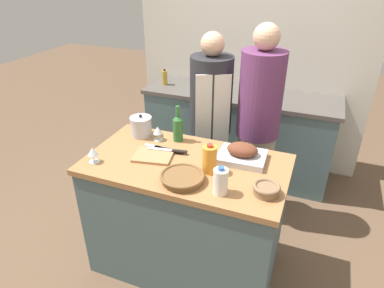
{
  "coord_description": "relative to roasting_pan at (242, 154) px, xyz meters",
  "views": [
    {
      "loc": [
        0.74,
        -1.77,
        2.09
      ],
      "look_at": [
        0.0,
        0.11,
        0.99
      ],
      "focal_mm": 32.0,
      "sensor_mm": 36.0,
      "label": 1
    }
  ],
  "objects": [
    {
      "name": "stock_pot",
      "position": [
        -0.79,
        0.08,
        0.03
      ],
      "size": [
        0.16,
        0.16,
        0.17
      ],
      "color": "#B7B7BC",
      "rests_on": "kitchen_island"
    },
    {
      "name": "wine_bottle_green",
      "position": [
        -0.5,
        0.1,
        0.06
      ],
      "size": [
        0.07,
        0.07,
        0.27
      ],
      "color": "#28662D",
      "rests_on": "kitchen_island"
    },
    {
      "name": "person_cook_guest",
      "position": [
        -0.02,
        0.6,
        -0.02
      ],
      "size": [
        0.34,
        0.34,
        1.7
      ],
      "rotation": [
        0.0,
        0.0,
        0.37
      ],
      "color": "beige",
      "rests_on": "ground_plane"
    },
    {
      "name": "ground_plane",
      "position": [
        -0.33,
        -0.16,
        -0.96
      ],
      "size": [
        12.0,
        12.0,
        0.0
      ],
      "primitive_type": "plane",
      "color": "brown"
    },
    {
      "name": "roasting_pan",
      "position": [
        0.0,
        0.0,
        0.0
      ],
      "size": [
        0.32,
        0.26,
        0.12
      ],
      "color": "#BCBCC1",
      "rests_on": "kitchen_island"
    },
    {
      "name": "milk_jug",
      "position": [
        -0.03,
        -0.4,
        0.03
      ],
      "size": [
        0.09,
        0.09,
        0.17
      ],
      "color": "white",
      "rests_on": "kitchen_island"
    },
    {
      "name": "condiment_bottle_tall",
      "position": [
        -1.16,
        1.24,
        0.02
      ],
      "size": [
        0.06,
        0.06,
        0.17
      ],
      "color": "#B28E2D",
      "rests_on": "back_counter"
    },
    {
      "name": "back_counter",
      "position": [
        -0.33,
        1.28,
        -0.51
      ],
      "size": [
        1.95,
        0.6,
        0.9
      ],
      "color": "#4C666B",
      "rests_on": "ground_plane"
    },
    {
      "name": "knife_chef",
      "position": [
        -0.49,
        -0.09,
        -0.03
      ],
      "size": [
        0.28,
        0.08,
        0.01
      ],
      "color": "#B7B7BC",
      "rests_on": "cutting_board"
    },
    {
      "name": "wicker_basket",
      "position": [
        -0.27,
        -0.37,
        -0.02
      ],
      "size": [
        0.27,
        0.27,
        0.05
      ],
      "color": "brown",
      "rests_on": "kitchen_island"
    },
    {
      "name": "back_wall",
      "position": [
        -0.33,
        1.63,
        0.32
      ],
      "size": [
        2.45,
        0.1,
        2.55
      ],
      "color": "silver",
      "rests_on": "ground_plane"
    },
    {
      "name": "knife_bread",
      "position": [
        -0.57,
        -0.05,
        -0.04
      ],
      "size": [
        0.24,
        0.04,
        0.01
      ],
      "color": "#B7B7BC",
      "rests_on": "kitchen_island"
    },
    {
      "name": "cutting_board",
      "position": [
        -0.56,
        -0.18,
        -0.04
      ],
      "size": [
        0.29,
        0.24,
        0.02
      ],
      "color": "#AD7F51",
      "rests_on": "kitchen_island"
    },
    {
      "name": "mixing_bowl",
      "position": [
        0.22,
        -0.31,
        -0.01
      ],
      "size": [
        0.16,
        0.16,
        0.06
      ],
      "color": "#846647",
      "rests_on": "kitchen_island"
    },
    {
      "name": "knife_paring",
      "position": [
        -0.5,
        -0.06,
        -0.04
      ],
      "size": [
        0.23,
        0.05,
        0.01
      ],
      "color": "#B7B7BC",
      "rests_on": "kitchen_island"
    },
    {
      "name": "person_cook_aproned",
      "position": [
        -0.42,
        0.6,
        -0.07
      ],
      "size": [
        0.37,
        0.39,
        1.61
      ],
      "rotation": [
        0.0,
        0.0,
        0.41
      ],
      "color": "beige",
      "rests_on": "ground_plane"
    },
    {
      "name": "wine_glass_left",
      "position": [
        -0.64,
        0.05,
        0.03
      ],
      "size": [
        0.07,
        0.07,
        0.11
      ],
      "color": "silver",
      "rests_on": "kitchen_island"
    },
    {
      "name": "condiment_bottle_short",
      "position": [
        -0.24,
        1.42,
        0.02
      ],
      "size": [
        0.05,
        0.05,
        0.18
      ],
      "color": "maroon",
      "rests_on": "back_counter"
    },
    {
      "name": "kitchen_island",
      "position": [
        -0.33,
        -0.16,
        -0.5
      ],
      "size": [
        1.33,
        0.73,
        0.91
      ],
      "color": "#4C666B",
      "rests_on": "ground_plane"
    },
    {
      "name": "juice_jug",
      "position": [
        -0.16,
        -0.21,
        0.04
      ],
      "size": [
        0.09,
        0.09,
        0.2
      ],
      "color": "orange",
      "rests_on": "kitchen_island"
    },
    {
      "name": "wine_glass_right",
      "position": [
        -0.9,
        -0.38,
        0.03
      ],
      "size": [
        0.07,
        0.07,
        0.11
      ],
      "color": "silver",
      "rests_on": "kitchen_island"
    }
  ]
}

